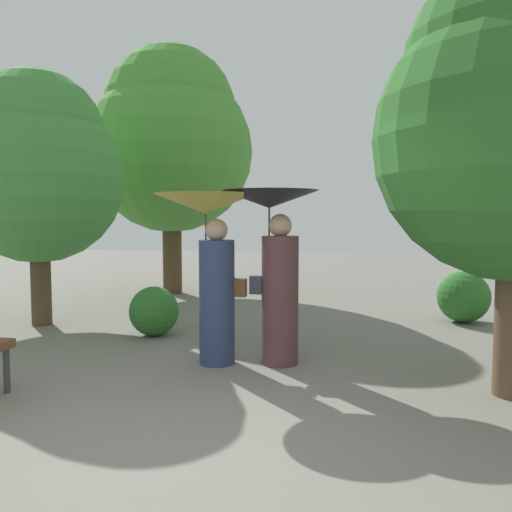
{
  "coord_description": "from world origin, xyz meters",
  "views": [
    {
      "loc": [
        1.18,
        -3.25,
        1.64
      ],
      "look_at": [
        0.0,
        2.78,
        1.17
      ],
      "focal_mm": 36.65,
      "sensor_mm": 36.0,
      "label": 1
    }
  ],
  "objects_px": {
    "person_right": "(275,250)",
    "person_left": "(211,246)",
    "tree_near_left": "(171,138)",
    "tree_mid_left": "(37,165)"
  },
  "relations": [
    {
      "from": "person_left",
      "to": "tree_near_left",
      "type": "xyz_separation_m",
      "value": [
        -2.27,
        4.96,
        1.94
      ]
    },
    {
      "from": "person_right",
      "to": "person_left",
      "type": "bearing_deg",
      "value": 92.15
    },
    {
      "from": "person_left",
      "to": "tree_mid_left",
      "type": "relative_size",
      "value": 0.5
    },
    {
      "from": "person_left",
      "to": "tree_near_left",
      "type": "relative_size",
      "value": 0.37
    },
    {
      "from": "tree_mid_left",
      "to": "tree_near_left",
      "type": "bearing_deg",
      "value": 76.68
    },
    {
      "from": "person_right",
      "to": "tree_near_left",
      "type": "distance_m",
      "value": 6.01
    },
    {
      "from": "tree_near_left",
      "to": "tree_mid_left",
      "type": "height_order",
      "value": "tree_near_left"
    },
    {
      "from": "person_right",
      "to": "tree_near_left",
      "type": "xyz_separation_m",
      "value": [
        -2.96,
        4.84,
        1.99
      ]
    },
    {
      "from": "person_left",
      "to": "person_right",
      "type": "xyz_separation_m",
      "value": [
        0.69,
        0.13,
        -0.05
      ]
    },
    {
      "from": "tree_near_left",
      "to": "tree_mid_left",
      "type": "bearing_deg",
      "value": -103.32
    }
  ]
}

